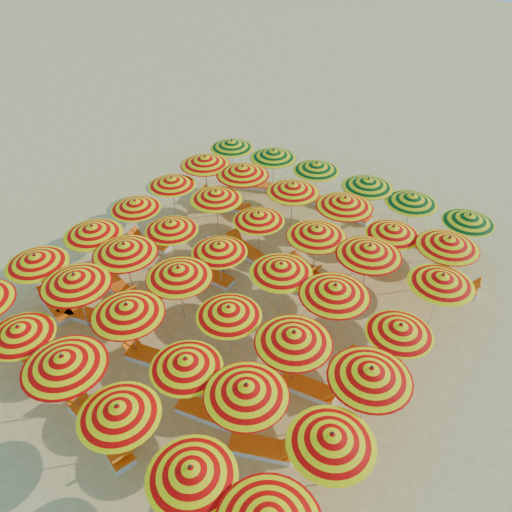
# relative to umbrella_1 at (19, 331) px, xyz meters

# --- Properties ---
(ground) EXTENTS (120.00, 120.00, 0.00)m
(ground) POSITION_rel_umbrella_1_xyz_m (3.41, 6.61, -1.86)
(ground) COLOR #EBC768
(ground) RESTS_ON ground
(umbrella_1) EXTENTS (2.11, 2.11, 2.12)m
(umbrella_1) POSITION_rel_umbrella_1_xyz_m (0.00, 0.00, 0.00)
(umbrella_1) COLOR silver
(umbrella_1) RESTS_ON ground
(umbrella_2) EXTENTS (2.85, 2.85, 2.45)m
(umbrella_2) POSITION_rel_umbrella_1_xyz_m (2.23, -0.11, 0.29)
(umbrella_2) COLOR silver
(umbrella_2) RESTS_ON ground
(umbrella_3) EXTENTS (2.60, 2.60, 2.22)m
(umbrella_3) POSITION_rel_umbrella_1_xyz_m (4.43, -0.27, 0.09)
(umbrella_3) COLOR silver
(umbrella_3) RESTS_ON ground
(umbrella_4) EXTENTS (2.72, 2.72, 2.22)m
(umbrella_4) POSITION_rel_umbrella_1_xyz_m (6.93, -0.44, 0.09)
(umbrella_4) COLOR silver
(umbrella_4) RESTS_ON ground
(umbrella_6) EXTENTS (2.38, 2.38, 2.25)m
(umbrella_6) POSITION_rel_umbrella_1_xyz_m (-2.34, 2.29, 0.12)
(umbrella_6) COLOR silver
(umbrella_6) RESTS_ON ground
(umbrella_7) EXTENTS (2.86, 2.86, 2.43)m
(umbrella_7) POSITION_rel_umbrella_1_xyz_m (-0.22, 2.26, 0.28)
(umbrella_7) COLOR silver
(umbrella_7) RESTS_ON ground
(umbrella_8) EXTENTS (2.25, 2.25, 2.38)m
(umbrella_8) POSITION_rel_umbrella_1_xyz_m (2.10, 2.28, 0.23)
(umbrella_8) COLOR silver
(umbrella_8) RESTS_ON ground
(umbrella_9) EXTENTS (2.07, 2.07, 2.14)m
(umbrella_9) POSITION_rel_umbrella_1_xyz_m (4.76, 1.85, 0.03)
(umbrella_9) COLOR silver
(umbrella_9) RESTS_ON ground
(umbrella_10) EXTENTS (2.35, 2.35, 2.36)m
(umbrella_10) POSITION_rel_umbrella_1_xyz_m (6.71, 1.95, 0.21)
(umbrella_10) COLOR silver
(umbrella_10) RESTS_ON ground
(umbrella_11) EXTENTS (2.51, 2.51, 2.28)m
(umbrella_11) POSITION_rel_umbrella_1_xyz_m (9.10, 2.02, 0.14)
(umbrella_11) COLOR silver
(umbrella_11) RESTS_ON ground
(umbrella_12) EXTENTS (2.31, 2.31, 2.31)m
(umbrella_12) POSITION_rel_umbrella_1_xyz_m (-2.06, 4.52, 0.17)
(umbrella_12) COLOR silver
(umbrella_12) RESTS_ON ground
(umbrella_13) EXTENTS (2.61, 2.61, 2.42)m
(umbrella_13) POSITION_rel_umbrella_1_xyz_m (-0.16, 4.31, 0.27)
(umbrella_13) COLOR silver
(umbrella_13) RESTS_ON ground
(umbrella_14) EXTENTS (2.65, 2.65, 2.35)m
(umbrella_14) POSITION_rel_umbrella_1_xyz_m (2.18, 4.47, 0.21)
(umbrella_14) COLOR silver
(umbrella_14) RESTS_ON ground
(umbrella_15) EXTENTS (2.67, 2.67, 2.15)m
(umbrella_15) POSITION_rel_umbrella_1_xyz_m (4.50, 4.11, 0.03)
(umbrella_15) COLOR silver
(umbrella_15) RESTS_ON ground
(umbrella_16) EXTENTS (2.79, 2.79, 2.38)m
(umbrella_16) POSITION_rel_umbrella_1_xyz_m (6.76, 4.15, 0.24)
(umbrella_16) COLOR silver
(umbrella_16) RESTS_ON ground
(umbrella_17) EXTENTS (2.94, 2.94, 2.40)m
(umbrella_17) POSITION_rel_umbrella_1_xyz_m (9.07, 4.20, 0.25)
(umbrella_17) COLOR silver
(umbrella_17) RESTS_ON ground
(umbrella_18) EXTENTS (2.02, 2.02, 2.13)m
(umbrella_18) POSITION_rel_umbrella_1_xyz_m (-2.26, 6.83, 0.01)
(umbrella_18) COLOR silver
(umbrella_18) RESTS_ON ground
(umbrella_19) EXTENTS (2.19, 2.19, 2.14)m
(umbrella_19) POSITION_rel_umbrella_1_xyz_m (-0.05, 6.51, 0.02)
(umbrella_19) COLOR silver
(umbrella_19) RESTS_ON ground
(umbrella_20) EXTENTS (2.31, 2.31, 2.13)m
(umbrella_20) POSITION_rel_umbrella_1_xyz_m (2.27, 6.48, 0.01)
(umbrella_20) COLOR silver
(umbrella_20) RESTS_ON ground
(umbrella_21) EXTENTS (2.69, 2.69, 2.26)m
(umbrella_21) POSITION_rel_umbrella_1_xyz_m (4.75, 6.65, 0.13)
(umbrella_21) COLOR silver
(umbrella_21) RESTS_ON ground
(umbrella_22) EXTENTS (2.74, 2.74, 2.40)m
(umbrella_22) POSITION_rel_umbrella_1_xyz_m (6.79, 6.56, 0.25)
(umbrella_22) COLOR silver
(umbrella_22) RESTS_ON ground
(umbrella_23) EXTENTS (2.30, 2.30, 2.12)m
(umbrella_23) POSITION_rel_umbrella_1_xyz_m (9.03, 6.39, 0.00)
(umbrella_23) COLOR silver
(umbrella_23) RESTS_ON ground
(umbrella_24) EXTENTS (2.70, 2.70, 2.17)m
(umbrella_24) POSITION_rel_umbrella_1_xyz_m (-2.30, 9.01, 0.04)
(umbrella_24) COLOR silver
(umbrella_24) RESTS_ON ground
(umbrella_25) EXTENTS (2.36, 2.36, 2.28)m
(umbrella_25) POSITION_rel_umbrella_1_xyz_m (0.07, 9.09, 0.15)
(umbrella_25) COLOR silver
(umbrella_25) RESTS_ON ground
(umbrella_26) EXTENTS (2.52, 2.52, 2.14)m
(umbrella_26) POSITION_rel_umbrella_1_xyz_m (2.29, 8.91, 0.02)
(umbrella_26) COLOR silver
(umbrella_26) RESTS_ON ground
(umbrella_27) EXTENTS (2.94, 2.94, 2.36)m
(umbrella_27) POSITION_rel_umbrella_1_xyz_m (4.74, 9.05, 0.21)
(umbrella_27) COLOR silver
(umbrella_27) RESTS_ON ground
(umbrella_28) EXTENTS (2.92, 2.92, 2.43)m
(umbrella_28) POSITION_rel_umbrella_1_xyz_m (6.81, 9.03, 0.28)
(umbrella_28) COLOR silver
(umbrella_28) RESTS_ON ground
(umbrella_29) EXTENTS (2.70, 2.70, 2.27)m
(umbrella_29) POSITION_rel_umbrella_1_xyz_m (9.33, 9.10, 0.14)
(umbrella_29) COLOR silver
(umbrella_29) RESTS_ON ground
(umbrella_30) EXTENTS (2.62, 2.62, 2.41)m
(umbrella_30) POSITION_rel_umbrella_1_xyz_m (-2.08, 11.00, 0.26)
(umbrella_30) COLOR silver
(umbrella_30) RESTS_ON ground
(umbrella_31) EXTENTS (2.98, 2.98, 2.45)m
(umbrella_31) POSITION_rel_umbrella_1_xyz_m (-0.10, 11.15, 0.29)
(umbrella_31) COLOR silver
(umbrella_31) RESTS_ON ground
(umbrella_32) EXTENTS (2.61, 2.61, 2.33)m
(umbrella_32) POSITION_rel_umbrella_1_xyz_m (2.36, 11.29, 0.19)
(umbrella_32) COLOR silver
(umbrella_32) RESTS_ON ground
(umbrella_33) EXTENTS (3.02, 3.02, 2.41)m
(umbrella_33) POSITION_rel_umbrella_1_xyz_m (4.69, 11.39, 0.26)
(umbrella_33) COLOR silver
(umbrella_33) RESTS_ON ground
(umbrella_34) EXTENTS (2.20, 2.20, 2.14)m
(umbrella_34) POSITION_rel_umbrella_1_xyz_m (6.90, 10.98, 0.02)
(umbrella_34) COLOR silver
(umbrella_34) RESTS_ON ground
(umbrella_35) EXTENTS (2.90, 2.90, 2.36)m
(umbrella_35) POSITION_rel_umbrella_1_xyz_m (8.88, 11.13, 0.22)
(umbrella_35) COLOR silver
(umbrella_35) RESTS_ON ground
(umbrella_36) EXTENTS (2.18, 2.18, 2.22)m
(umbrella_36) POSITION_rel_umbrella_1_xyz_m (-2.32, 13.30, 0.10)
(umbrella_36) COLOR silver
(umbrella_36) RESTS_ON ground
(umbrella_37) EXTENTS (2.26, 2.26, 2.32)m
(umbrella_37) POSITION_rel_umbrella_1_xyz_m (-0.00, 13.44, 0.18)
(umbrella_37) COLOR silver
(umbrella_37) RESTS_ON ground
(umbrella_38) EXTENTS (2.58, 2.58, 2.24)m
(umbrella_38) POSITION_rel_umbrella_1_xyz_m (2.18, 13.61, 0.11)
(umbrella_38) COLOR silver
(umbrella_38) RESTS_ON ground
(umbrella_39) EXTENTS (2.83, 2.83, 2.32)m
(umbrella_39) POSITION_rel_umbrella_1_xyz_m (4.74, 13.44, 0.18)
(umbrella_39) COLOR silver
(umbrella_39) RESTS_ON ground
(umbrella_40) EXTENTS (2.72, 2.72, 2.24)m
(umbrella_40) POSITION_rel_umbrella_1_xyz_m (6.69, 13.38, 0.11)
(umbrella_40) COLOR silver
(umbrella_40) RESTS_ON ground
(umbrella_41) EXTENTS (2.33, 2.33, 2.12)m
(umbrella_41) POSITION_rel_umbrella_1_xyz_m (8.97, 13.45, 0.00)
(umbrella_41) COLOR silver
(umbrella_41) RESTS_ON ground
(lounger_0) EXTENTS (1.75, 0.63, 0.69)m
(lounger_0) POSITION_rel_umbrella_1_xyz_m (0.50, 0.10, -1.71)
(lounger_0) COLOR white
(lounger_0) RESTS_ON ground
(lounger_1) EXTENTS (1.80, 0.82, 0.69)m
(lounger_1) POSITION_rel_umbrella_1_xyz_m (2.73, -0.14, -1.71)
(lounger_1) COLOR white
(lounger_1) RESTS_ON ground
(lounger_2) EXTENTS (1.83, 1.06, 0.69)m
(lounger_2) POSITION_rel_umbrella_1_xyz_m (3.93, -0.40, -1.71)
(lounger_2) COLOR white
(lounger_2) RESTS_ON ground
(lounger_3) EXTENTS (1.82, 1.00, 0.69)m
(lounger_3) POSITION_rel_umbrella_1_xyz_m (-1.84, 2.20, -1.71)
(lounger_3) COLOR white
(lounger_3) RESTS_ON ground
(lounger_4) EXTENTS (1.82, 1.00, 0.69)m
(lounger_4) POSITION_rel_umbrella_1_xyz_m (-0.82, 2.44, -1.71)
(lounger_4) COLOR white
(lounger_4) RESTS_ON ground
(lounger_5) EXTENTS (1.82, 1.00, 0.69)m
(lounger_5) POSITION_rel_umbrella_1_xyz_m (2.60, 2.43, -1.71)
(lounger_5) COLOR white
(lounger_5) RESTS_ON ground
(lounger_6) EXTENTS (1.82, 0.93, 0.69)m
(lounger_6) POSITION_rel_umbrella_1_xyz_m (5.36, 1.86, -1.71)
(lounger_6) COLOR white
(lounger_6) RESTS_ON ground
(lounger_7) EXTENTS (1.82, 1.20, 0.69)m
(lounger_7) POSITION_rel_umbrella_1_xyz_m (7.30, 1.84, -1.71)
(lounger_7) COLOR white
(lounger_7) RESTS_ON ground
(lounger_8) EXTENTS (1.81, 0.91, 0.69)m
(lounger_8) POSITION_rel_umbrella_1_xyz_m (-0.66, 4.14, -1.71)
(lounger_8) COLOR white
(lounger_8) RESTS_ON ground
(lounger_9) EXTENTS (1.80, 0.82, 0.69)m
(lounger_9) POSITION_rel_umbrella_1_xyz_m (7.36, 4.25, -1.71)
(lounger_9) COLOR white
(lounger_9) RESTS_ON ground
(lounger_10) EXTENTS (1.82, 0.95, 0.69)m
(lounger_10) POSITION_rel_umbrella_1_xyz_m (-1.76, 6.79, -1.71)
(lounger_10) COLOR white
(lounger_10) RESTS_ON ground
(lounger_11) EXTENTS (1.74, 0.61, 0.69)m
(lounger_11) POSITION_rel_umbrella_1_xyz_m (1.67, 6.66, -1.71)
(lounger_11) COLOR white
(lounger_11) RESTS_ON ground
(lounger_12) EXTENTS (1.75, 0.65, 0.69)m
(lounger_12) POSITION_rel_umbrella_1_xyz_m (8.53, 6.17, -1.71)
(lounger_12) COLOR white
(lounger_12) RESTS_ON ground
(lounger_13) EXTENTS (1.82, 0.99, 0.69)m
(lounger_13) POSITION_rel_umbrella_1_xyz_m (1.69, 8.75, -1.71)
(lounger_13) COLOR white
(lounger_13) RESTS_ON ground
(lounger_14) EXTENTS (1.82, 1.22, 0.69)m
(lounger_14) POSITION_rel_umbrella_1_xyz_m (4.24, 9.10, -1.71)
(lounger_14) COLOR white
(lounger_14) RESTS_ON ground
(lounger_15) EXTENTS (1.81, 0.89, 0.69)m
(lounger_15) POSITION_rel_umbrella_1_xyz_m (-1.57, 11.20, -1.71)
(lounger_15) COLOR white
(lounger_15) RESTS_ON ground
(lounger_16) EXTENTS (1.82, 1.23, 0.69)m
(lounger_16) POSITION_rel_umbrella_1_xyz_m (-0.70, 11.03, -1.71)
(lounger_16) COLOR white
(lounger_16) RESTS_ON ground
(lounger_17) EXTENTS (1.81, 0.87, 0.69)m
(lounger_17) POSITION_rel_umbrella_1_xyz_m (6.40, 11.20, -1.71)
(lounger_17) COLOR white
(lounger_17) RESTS_ON ground
(lounger_18) EXTENTS (1.81, 0.88, 0.69)m
(lounger_18) POSITION_rel_umbrella_1_xyz_m (9.48, 11.36, -1.71)
(lounger_18) COLOR white
(lounger_18) RESTS_ON ground
(lounger_19) EXTENTS (1.82, 1.21, 0.69)m
(lounger_19) POSITION_rel_umbrella_1_xyz_m (-0.60, 13.41, -1.71)
(lounger_19) COLOR white
(lounger_19) RESTS_ON ground
(lounger_20) EXTENTS (1.74, 0.59, 0.69)m
(lounger_20) POSITION_rel_umbrella_1_xyz_m (2.68, 13.84, -1.71)
(lounger_20) COLOR white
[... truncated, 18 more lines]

